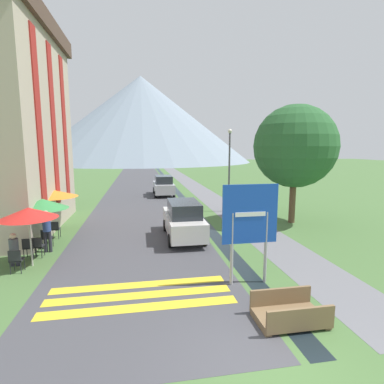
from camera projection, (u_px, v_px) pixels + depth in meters
name	position (u px, v px, depth m)	size (l,w,h in m)	color
ground_plane	(169.00, 199.00, 25.40)	(160.00, 160.00, 0.00)	#476B38
road	(139.00, 185.00, 34.71)	(6.40, 60.00, 0.01)	#424247
footpath	(191.00, 184.00, 35.75)	(2.20, 60.00, 0.01)	slate
drainage_channel	(171.00, 185.00, 35.34)	(0.60, 60.00, 0.00)	black
crosswalk_marking	(140.00, 295.00, 8.87)	(5.44, 1.84, 0.01)	yellow
mountain_distant	(141.00, 119.00, 92.46)	(66.83, 66.83, 25.91)	gray
road_sign	(250.00, 222.00, 9.36)	(1.79, 0.11, 3.23)	#9E9EA3
footbridge	(290.00, 313.00, 7.50)	(1.70, 1.10, 0.65)	brown
parked_car_near	(183.00, 220.00, 14.39)	(1.72, 4.25, 1.82)	silver
parked_car_far	(164.00, 185.00, 27.35)	(1.81, 4.11, 1.82)	#B2B2B7
cafe_chair_far_left	(55.00, 228.00, 14.37)	(0.40, 0.40, 0.85)	#232328
cafe_chair_nearest	(16.00, 259.00, 10.38)	(0.40, 0.40, 0.85)	#232328
cafe_chair_near_right	(29.00, 246.00, 11.71)	(0.40, 0.40, 0.85)	#232328
cafe_chair_near_left	(37.00, 245.00, 11.84)	(0.40, 0.40, 0.85)	#232328
cafe_chair_middle	(47.00, 237.00, 12.94)	(0.40, 0.40, 0.85)	#232328
cafe_umbrella_front_red	(28.00, 213.00, 10.81)	(2.02, 2.02, 2.20)	#B7B2A8
cafe_umbrella_middle_green	(43.00, 204.00, 13.06)	(2.13, 2.13, 2.13)	#B7B2A8
cafe_umbrella_rear_orange	(54.00, 194.00, 15.54)	(2.37, 2.37, 2.16)	#B7B2A8
person_seated_near	(14.00, 248.00, 11.00)	(0.32, 0.32, 1.25)	#282833
person_standing_terrace	(47.00, 228.00, 12.43)	(0.32, 0.32, 1.77)	#282833
streetlamp	(229.00, 164.00, 20.12)	(0.28, 0.28, 5.56)	#515156
tree_by_path	(295.00, 147.00, 16.90)	(4.67, 4.67, 6.75)	brown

